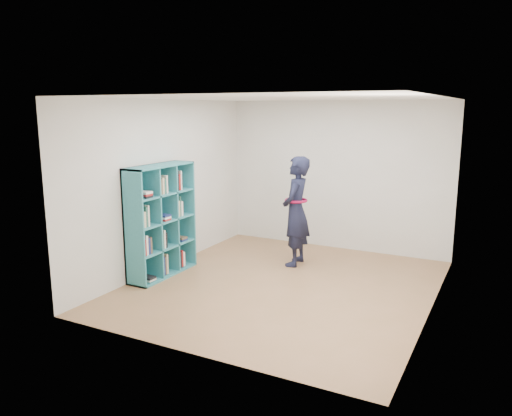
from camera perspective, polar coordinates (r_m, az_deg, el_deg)
The scene contains 9 objects.
floor at distance 7.16m, azimuth 3.06°, elevation -8.85°, with size 4.50×4.50×0.00m, color olive.
ceiling at distance 6.72m, azimuth 3.29°, elevation 12.44°, with size 4.50×4.50×0.00m, color white.
wall_left at distance 7.84m, azimuth -10.28°, elevation 2.59°, with size 0.02×4.50×2.60m, color beige.
wall_right at distance 6.28m, azimuth 20.03°, elevation -0.07°, with size 0.02×4.50×2.60m, color beige.
wall_back at distance 8.90m, azimuth 9.16°, elevation 3.65°, with size 4.00×0.02×2.60m, color beige.
wall_front at distance 4.90m, azimuth -7.74°, elevation -2.58°, with size 4.00×0.02×2.60m, color beige.
bookshelf at distance 7.54m, azimuth -10.93°, elevation -1.56°, with size 0.36×1.25×1.66m.
person at distance 7.89m, azimuth 4.58°, elevation -0.37°, with size 0.48×0.68×1.74m.
smartphone at distance 7.99m, azimuth 3.68°, elevation 0.62°, with size 0.04×0.10×0.12m.
Camera 1 is at (2.75, -6.13, 2.47)m, focal length 35.00 mm.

